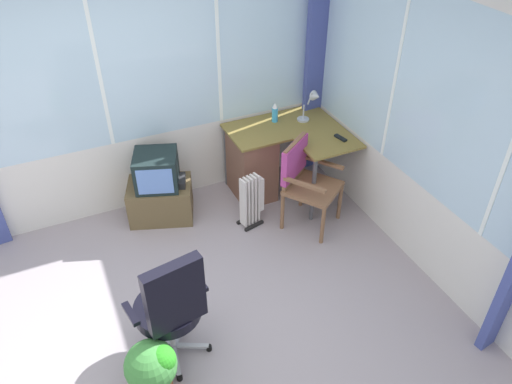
{
  "coord_description": "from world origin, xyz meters",
  "views": [
    {
      "loc": [
        -0.48,
        -2.55,
        3.38
      ],
      "look_at": [
        0.99,
        0.67,
        0.73
      ],
      "focal_mm": 35.02,
      "sensor_mm": 36.0,
      "label": 1
    }
  ],
  "objects_px": {
    "desk": "(257,160)",
    "potted_plant": "(153,368)",
    "desk_lamp": "(313,102)",
    "space_heater": "(252,200)",
    "wooden_armchair": "(302,174)",
    "tv_on_stand": "(160,190)",
    "office_chair": "(171,305)",
    "spray_bottle": "(275,113)",
    "tv_remote": "(340,138)"
  },
  "relations": [
    {
      "from": "desk",
      "to": "desk_lamp",
      "type": "distance_m",
      "value": 0.86
    },
    {
      "from": "space_heater",
      "to": "office_chair",
      "type": "bearing_deg",
      "value": -133.8
    },
    {
      "from": "desk_lamp",
      "to": "space_heater",
      "type": "height_order",
      "value": "desk_lamp"
    },
    {
      "from": "desk_lamp",
      "to": "spray_bottle",
      "type": "xyz_separation_m",
      "value": [
        -0.37,
        0.16,
        -0.12
      ]
    },
    {
      "from": "space_heater",
      "to": "potted_plant",
      "type": "distance_m",
      "value": 2.03
    },
    {
      "from": "desk_lamp",
      "to": "office_chair",
      "type": "xyz_separation_m",
      "value": [
        -2.09,
        -1.68,
        -0.39
      ]
    },
    {
      "from": "desk",
      "to": "tv_on_stand",
      "type": "bearing_deg",
      "value": 178.58
    },
    {
      "from": "space_heater",
      "to": "spray_bottle",
      "type": "bearing_deg",
      "value": 48.08
    },
    {
      "from": "desk",
      "to": "spray_bottle",
      "type": "distance_m",
      "value": 0.55
    },
    {
      "from": "desk_lamp",
      "to": "wooden_armchair",
      "type": "relative_size",
      "value": 0.38
    },
    {
      "from": "spray_bottle",
      "to": "space_heater",
      "type": "relative_size",
      "value": 0.37
    },
    {
      "from": "desk_lamp",
      "to": "tv_remote",
      "type": "relative_size",
      "value": 2.35
    },
    {
      "from": "tv_on_stand",
      "to": "space_heater",
      "type": "bearing_deg",
      "value": -31.67
    },
    {
      "from": "tv_remote",
      "to": "wooden_armchair",
      "type": "bearing_deg",
      "value": -176.24
    },
    {
      "from": "spray_bottle",
      "to": "tv_on_stand",
      "type": "xyz_separation_m",
      "value": [
        -1.35,
        -0.1,
        -0.54
      ]
    },
    {
      "from": "desk",
      "to": "desk_lamp",
      "type": "relative_size",
      "value": 3.3
    },
    {
      "from": "desk_lamp",
      "to": "potted_plant",
      "type": "relative_size",
      "value": 0.71
    },
    {
      "from": "desk_lamp",
      "to": "tv_on_stand",
      "type": "xyz_separation_m",
      "value": [
        -1.72,
        0.06,
        -0.66
      ]
    },
    {
      "from": "spray_bottle",
      "to": "wooden_armchair",
      "type": "distance_m",
      "value": 0.81
    },
    {
      "from": "office_chair",
      "to": "wooden_armchair",
      "type": "bearing_deg",
      "value": 33.14
    },
    {
      "from": "desk_lamp",
      "to": "tv_remote",
      "type": "height_order",
      "value": "desk_lamp"
    },
    {
      "from": "space_heater",
      "to": "potted_plant",
      "type": "xyz_separation_m",
      "value": [
        -1.42,
        -1.45,
        -0.02
      ]
    },
    {
      "from": "desk_lamp",
      "to": "wooden_armchair",
      "type": "distance_m",
      "value": 0.85
    },
    {
      "from": "desk",
      "to": "potted_plant",
      "type": "xyz_separation_m",
      "value": [
        -1.69,
        -1.93,
        -0.14
      ]
    },
    {
      "from": "desk_lamp",
      "to": "spray_bottle",
      "type": "relative_size",
      "value": 1.63
    },
    {
      "from": "wooden_armchair",
      "to": "potted_plant",
      "type": "xyz_separation_m",
      "value": [
        -1.9,
        -1.3,
        -0.3
      ]
    },
    {
      "from": "office_chair",
      "to": "space_heater",
      "type": "height_order",
      "value": "office_chair"
    },
    {
      "from": "desk",
      "to": "desk_lamp",
      "type": "height_order",
      "value": "desk_lamp"
    },
    {
      "from": "wooden_armchair",
      "to": "office_chair",
      "type": "height_order",
      "value": "office_chair"
    },
    {
      "from": "tv_on_stand",
      "to": "office_chair",
      "type": "bearing_deg",
      "value": -102.19
    },
    {
      "from": "desk",
      "to": "tv_on_stand",
      "type": "distance_m",
      "value": 1.08
    },
    {
      "from": "tv_on_stand",
      "to": "potted_plant",
      "type": "relative_size",
      "value": 1.54
    },
    {
      "from": "potted_plant",
      "to": "tv_on_stand",
      "type": "bearing_deg",
      "value": 72.68
    },
    {
      "from": "office_chair",
      "to": "tv_on_stand",
      "type": "relative_size",
      "value": 1.42
    },
    {
      "from": "wooden_armchair",
      "to": "tv_on_stand",
      "type": "xyz_separation_m",
      "value": [
        -1.29,
        0.65,
        -0.24
      ]
    },
    {
      "from": "wooden_armchair",
      "to": "desk",
      "type": "bearing_deg",
      "value": 108.47
    },
    {
      "from": "desk_lamp",
      "to": "wooden_armchair",
      "type": "xyz_separation_m",
      "value": [
        -0.43,
        -0.6,
        -0.42
      ]
    },
    {
      "from": "wooden_armchair",
      "to": "desk_lamp",
      "type": "bearing_deg",
      "value": 54.3
    },
    {
      "from": "desk",
      "to": "office_chair",
      "type": "relative_size",
      "value": 1.08
    },
    {
      "from": "tv_remote",
      "to": "office_chair",
      "type": "distance_m",
      "value": 2.5
    },
    {
      "from": "tv_remote",
      "to": "wooden_armchair",
      "type": "distance_m",
      "value": 0.57
    },
    {
      "from": "tv_remote",
      "to": "spray_bottle",
      "type": "bearing_deg",
      "value": 114.06
    },
    {
      "from": "spray_bottle",
      "to": "office_chair",
      "type": "relative_size",
      "value": 0.2
    },
    {
      "from": "desk",
      "to": "space_heater",
      "type": "xyz_separation_m",
      "value": [
        -0.27,
        -0.47,
        -0.12
      ]
    },
    {
      "from": "tv_on_stand",
      "to": "space_heater",
      "type": "distance_m",
      "value": 0.96
    },
    {
      "from": "spray_bottle",
      "to": "office_chair",
      "type": "xyz_separation_m",
      "value": [
        -1.73,
        -1.84,
        -0.27
      ]
    },
    {
      "from": "wooden_armchair",
      "to": "tv_remote",
      "type": "bearing_deg",
      "value": 15.92
    },
    {
      "from": "spray_bottle",
      "to": "space_heater",
      "type": "bearing_deg",
      "value": -131.92
    },
    {
      "from": "tv_remote",
      "to": "office_chair",
      "type": "xyz_separation_m",
      "value": [
        -2.17,
        -1.23,
        -0.18
      ]
    },
    {
      "from": "spray_bottle",
      "to": "office_chair",
      "type": "distance_m",
      "value": 2.54
    }
  ]
}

